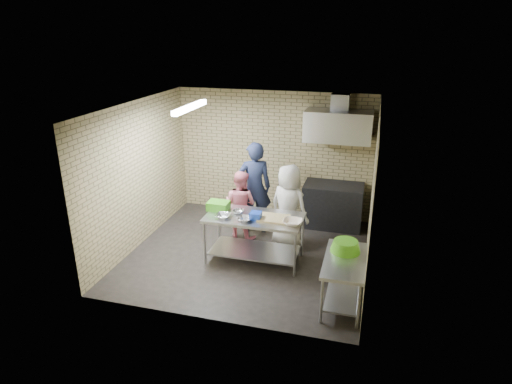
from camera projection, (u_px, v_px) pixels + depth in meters
The scene contains 25 objects.
floor at pixel (248, 254), 8.05m from camera, with size 4.20×4.20×0.00m, color black.
ceiling at pixel (247, 106), 7.09m from camera, with size 4.20×4.20×0.00m, color black.
back_wall at pixel (274, 154), 9.38m from camera, with size 4.20×0.06×2.70m, color #998C5F.
front_wall at pixel (205, 234), 5.77m from camera, with size 4.20×0.06×2.70m, color #998C5F.
left_wall at pixel (139, 175), 8.09m from camera, with size 0.06×4.00×2.70m, color #998C5F.
right_wall at pixel (372, 196), 7.05m from camera, with size 0.06×4.00×2.70m, color #998C5F.
prep_table at pixel (254, 238), 7.70m from camera, with size 1.69×0.84×0.84m, color silver.
side_counter at pixel (343, 281), 6.48m from camera, with size 0.60×1.20×0.75m, color silver.
stove at pixel (333, 205), 9.05m from camera, with size 1.20×0.70×0.90m, color black.
range_hood at pixel (338, 126), 8.51m from camera, with size 1.30×0.60×0.60m, color silver.
hood_duct at pixel (340, 102), 8.48m from camera, with size 0.35×0.30×0.30m, color #A5A8AD.
wall_shelf at pixel (354, 134), 8.67m from camera, with size 0.80×0.20×0.04m, color #3F2B19.
fluorescent_fixture at pixel (190, 107), 7.36m from camera, with size 0.10×1.25×0.08m, color white.
green_crate at pixel (218, 206), 7.81m from camera, with size 0.37×0.28×0.15m, color #39921B.
blue_tub at pixel (256, 216), 7.43m from camera, with size 0.19×0.19×0.12m, color #173BB1.
cutting_board at pixel (274, 218), 7.44m from camera, with size 0.52×0.39×0.03m, color tan.
mixing_bowl_a at pixel (223, 216), 7.48m from camera, with size 0.26×0.26×0.06m, color silver.
mixing_bowl_b at pixel (239, 212), 7.66m from camera, with size 0.20×0.20×0.06m, color #B3B5BB.
mixing_bowl_c at pixel (245, 219), 7.37m from camera, with size 0.24×0.24×0.06m, color #AEAFB5.
ceramic_bowl at pixel (293, 222), 7.23m from camera, with size 0.32×0.32×0.08m, color beige.
green_basin at pixel (346, 246), 6.55m from camera, with size 0.46×0.46×0.17m, color #59C626, non-canonical shape.
bottle_green at pixel (362, 130), 8.60m from camera, with size 0.06×0.06×0.15m, color green.
man_navy at pixel (254, 188), 8.62m from camera, with size 0.68×0.45×1.86m, color #161D37.
woman_pink at pixel (240, 205), 8.47m from camera, with size 0.66×0.52×1.37m, color pink.
woman_white at pixel (289, 206), 8.11m from camera, with size 0.78×0.51×1.59m, color silver.
Camera 1 is at (2.02, -6.84, 3.91)m, focal length 30.68 mm.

